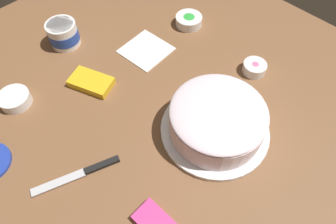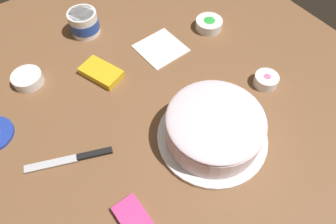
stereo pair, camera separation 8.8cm
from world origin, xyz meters
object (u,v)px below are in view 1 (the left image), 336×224
paper_napkin (146,50)px  sprinkle_bowl_orange (15,99)px  sprinkle_bowl_pink (254,67)px  spreading_knife (85,172)px  sprinkle_bowl_green (189,20)px  frosting_tub (63,34)px  candy_box_lower (91,82)px  frosted_cake (217,121)px

paper_napkin → sprinkle_bowl_orange: bearing=75.0°
sprinkle_bowl_orange → sprinkle_bowl_pink: (-0.44, -0.62, 0.00)m
spreading_knife → paper_napkin: bearing=-62.5°
paper_napkin → spreading_knife: bearing=117.5°
spreading_knife → sprinkle_bowl_green: sprinkle_bowl_green is taller
frosting_tub → candy_box_lower: bearing=166.4°
spreading_knife → sprinkle_bowl_pink: size_ratio=2.97×
sprinkle_bowl_green → candy_box_lower: 0.44m
spreading_knife → sprinkle_bowl_green: (0.21, -0.63, 0.01)m
frosted_cake → spreading_knife: frosted_cake is taller
paper_napkin → candy_box_lower: bearing=87.6°
spreading_knife → frosted_cake: bearing=-115.2°
frosting_tub → sprinkle_bowl_orange: size_ratio=1.09×
frosting_tub → sprinkle_bowl_orange: bearing=113.3°
sprinkle_bowl_orange → paper_napkin: size_ratio=0.64×
frosting_tub → spreading_knife: size_ratio=0.46×
frosted_cake → spreading_knife: size_ratio=1.37×
frosted_cake → spreading_knife: (0.16, 0.34, -0.05)m
frosting_tub → spreading_knife: bearing=150.9°
candy_box_lower → paper_napkin: (-0.01, -0.23, -0.01)m
sprinkle_bowl_green → frosted_cake: bearing=141.7°
frosted_cake → sprinkle_bowl_green: size_ratio=3.17×
frosted_cake → frosting_tub: frosted_cake is taller
sprinkle_bowl_orange → paper_napkin: sprinkle_bowl_orange is taller
sprinkle_bowl_green → paper_napkin: bearing=86.7°
sprinkle_bowl_orange → sprinkle_bowl_pink: bearing=-125.5°
frosting_tub → sprinkle_bowl_orange: (-0.11, 0.26, -0.03)m
frosting_tub → paper_napkin: 0.29m
frosted_cake → sprinkle_bowl_orange: size_ratio=3.26×
candy_box_lower → sprinkle_bowl_green: bearing=-114.2°
spreading_knife → sprinkle_bowl_orange: sprinkle_bowl_orange is taller
sprinkle_bowl_orange → candy_box_lower: bearing=-117.4°
candy_box_lower → paper_napkin: bearing=-113.7°
frosting_tub → paper_napkin: (-0.23, -0.18, -0.04)m
frosted_cake → sprinkle_bowl_green: frosted_cake is taller
frosted_cake → candy_box_lower: 0.42m
spreading_knife → sprinkle_bowl_green: size_ratio=2.31×
sprinkle_bowl_pink → candy_box_lower: bearing=51.0°
frosted_cake → candy_box_lower: frosted_cake is taller
frosting_tub → candy_box_lower: 0.23m
candy_box_lower → frosting_tub: bearing=-34.9°
spreading_knife → sprinkle_bowl_pink: (-0.10, -0.61, 0.01)m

